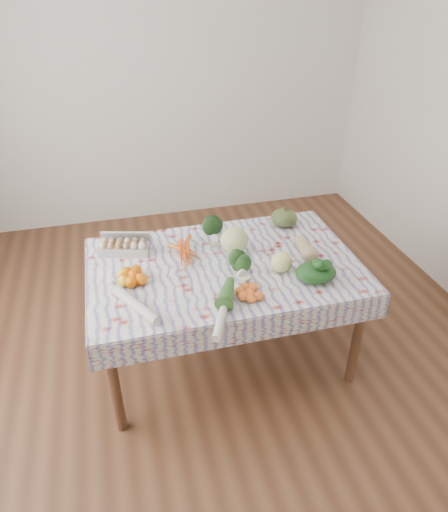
{
  "coord_description": "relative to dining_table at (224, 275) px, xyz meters",
  "views": [
    {
      "loc": [
        -0.59,
        -2.27,
        2.32
      ],
      "look_at": [
        0.0,
        0.0,
        0.82
      ],
      "focal_mm": 32.0,
      "sensor_mm": 36.0,
      "label": 1
    }
  ],
  "objects": [
    {
      "name": "ground",
      "position": [
        0.0,
        0.0,
        -0.68
      ],
      "size": [
        4.5,
        4.5,
        0.0
      ],
      "primitive_type": "plane",
      "color": "#53301C",
      "rests_on": "ground"
    },
    {
      "name": "wall_back",
      "position": [
        0.0,
        2.25,
        0.72
      ],
      "size": [
        4.0,
        0.04,
        2.8
      ],
      "primitive_type": "cube",
      "color": "silver",
      "rests_on": "ground"
    },
    {
      "name": "dining_table",
      "position": [
        0.0,
        0.0,
        0.0
      ],
      "size": [
        1.6,
        1.0,
        0.75
      ],
      "color": "brown",
      "rests_on": "ground"
    },
    {
      "name": "tablecloth",
      "position": [
        0.0,
        0.0,
        0.08
      ],
      "size": [
        1.66,
        1.06,
        0.01
      ],
      "primitive_type": "cube",
      "color": "silver",
      "rests_on": "dining_table"
    },
    {
      "name": "egg_carton",
      "position": [
        -0.59,
        0.28,
        0.13
      ],
      "size": [
        0.34,
        0.2,
        0.08
      ],
      "primitive_type": "cube",
      "rotation": [
        0.0,
        0.0,
        -0.25
      ],
      "color": "#A3A39F",
      "rests_on": "tablecloth"
    },
    {
      "name": "carrot_bunch",
      "position": [
        -0.18,
        0.13,
        0.11
      ],
      "size": [
        0.27,
        0.25,
        0.05
      ],
      "primitive_type": "cube",
      "rotation": [
        0.0,
        0.0,
        0.07
      ],
      "color": "orange",
      "rests_on": "tablecloth"
    },
    {
      "name": "kale_bunch",
      "position": [
        0.01,
        0.3,
        0.15
      ],
      "size": [
        0.17,
        0.15,
        0.13
      ],
      "primitive_type": "ellipsoid",
      "rotation": [
        0.0,
        0.0,
        -0.13
      ],
      "color": "#183616",
      "rests_on": "tablecloth"
    },
    {
      "name": "kabocha_squash",
      "position": [
        0.53,
        0.37,
        0.14
      ],
      "size": [
        0.23,
        0.23,
        0.12
      ],
      "primitive_type": "ellipsoid",
      "rotation": [
        0.0,
        0.0,
        -0.3
      ],
      "color": "#455728",
      "rests_on": "tablecloth"
    },
    {
      "name": "cabbage",
      "position": [
        0.1,
        0.11,
        0.17
      ],
      "size": [
        0.21,
        0.21,
        0.18
      ],
      "primitive_type": "sphere",
      "rotation": [
        0.0,
        0.0,
        -0.23
      ],
      "color": "#B4C77F",
      "rests_on": "tablecloth"
    },
    {
      "name": "butternut_squash",
      "position": [
        0.53,
        -0.03,
        0.14
      ],
      "size": [
        0.12,
        0.23,
        0.11
      ],
      "primitive_type": "ellipsoid",
      "rotation": [
        0.0,
        0.0,
        -0.06
      ],
      "color": "tan",
      "rests_on": "tablecloth"
    },
    {
      "name": "orange_cluster",
      "position": [
        -0.56,
        -0.04,
        0.12
      ],
      "size": [
        0.27,
        0.27,
        0.08
      ],
      "primitive_type": "cube",
      "rotation": [
        0.0,
        0.0,
        0.19
      ],
      "color": "orange",
      "rests_on": "tablecloth"
    },
    {
      "name": "broccoli",
      "position": [
        0.05,
        -0.14,
        0.14
      ],
      "size": [
        0.17,
        0.17,
        0.11
      ],
      "primitive_type": "ellipsoid",
      "rotation": [
        0.0,
        0.0,
        0.22
      ],
      "color": "#26511F",
      "rests_on": "tablecloth"
    },
    {
      "name": "mandarin_cluster",
      "position": [
        0.06,
        -0.35,
        0.11
      ],
      "size": [
        0.2,
        0.2,
        0.06
      ],
      "primitive_type": "cube",
      "rotation": [
        0.0,
        0.0,
        0.04
      ],
      "color": "orange",
      "rests_on": "tablecloth"
    },
    {
      "name": "grapefruit",
      "position": [
        0.31,
        -0.16,
        0.15
      ],
      "size": [
        0.14,
        0.14,
        0.13
      ],
      "primitive_type": "sphere",
      "rotation": [
        0.0,
        0.0,
        -0.13
      ],
      "color": "#E3DF7E",
      "rests_on": "tablecloth"
    },
    {
      "name": "spinach_bag",
      "position": [
        0.47,
        -0.3,
        0.14
      ],
      "size": [
        0.3,
        0.27,
        0.11
      ],
      "primitive_type": "ellipsoid",
      "rotation": [
        0.0,
        0.0,
        -0.37
      ],
      "color": "#123411",
      "rests_on": "tablecloth"
    },
    {
      "name": "daikon",
      "position": [
        -0.57,
        -0.3,
        0.11
      ],
      "size": [
        0.24,
        0.37,
        0.06
      ],
      "primitive_type": "cylinder",
      "rotation": [
        1.57,
        0.0,
        0.52
      ],
      "color": "beige",
      "rests_on": "tablecloth"
    },
    {
      "name": "leek",
      "position": [
        -0.12,
        -0.46,
        0.11
      ],
      "size": [
        0.23,
        0.43,
        0.05
      ],
      "primitive_type": "cylinder",
      "rotation": [
        1.57,
        0.0,
        -0.42
      ],
      "color": "silver",
      "rests_on": "tablecloth"
    }
  ]
}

